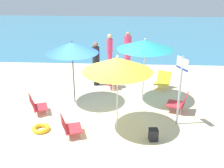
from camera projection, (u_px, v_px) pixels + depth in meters
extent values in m
plane|color=beige|center=(92.00, 117.00, 8.28)|extent=(40.00, 40.00, 0.00)
cube|color=teal|center=(114.00, 31.00, 20.54)|extent=(40.00, 16.00, 0.01)
cylinder|color=#4C4C51|center=(73.00, 73.00, 8.84)|extent=(0.04, 0.04, 2.07)
cone|color=blue|center=(72.00, 48.00, 8.52)|extent=(1.68, 1.68, 0.34)
sphere|color=#4C4C51|center=(72.00, 41.00, 8.44)|extent=(0.06, 0.06, 0.06)
cylinder|color=silver|center=(144.00, 71.00, 9.01)|extent=(0.04, 0.04, 2.09)
cone|color=teal|center=(145.00, 45.00, 8.67)|extent=(1.81, 1.81, 0.29)
sphere|color=silver|center=(145.00, 39.00, 8.60)|extent=(0.06, 0.06, 0.06)
cylinder|color=silver|center=(117.00, 94.00, 7.30)|extent=(0.04, 0.04, 2.07)
cone|color=yellow|center=(117.00, 64.00, 6.98)|extent=(1.85, 1.85, 0.37)
sphere|color=silver|center=(118.00, 56.00, 6.90)|extent=(0.06, 0.06, 0.06)
cube|color=red|center=(73.00, 128.00, 7.26)|extent=(0.59, 0.66, 0.03)
cube|color=red|center=(64.00, 124.00, 7.14)|extent=(0.30, 0.57, 0.35)
cylinder|color=silver|center=(79.00, 127.00, 7.54)|extent=(0.02, 0.02, 0.19)
cylinder|color=silver|center=(81.00, 136.00, 7.14)|extent=(0.02, 0.02, 0.19)
cylinder|color=silver|center=(66.00, 129.00, 7.46)|extent=(0.02, 0.02, 0.19)
cylinder|color=silver|center=(67.00, 137.00, 7.06)|extent=(0.02, 0.02, 0.19)
cube|color=gold|center=(162.00, 84.00, 10.21)|extent=(0.65, 0.61, 0.03)
cube|color=gold|center=(164.00, 77.00, 10.31)|extent=(0.54, 0.38, 0.43)
cylinder|color=silver|center=(165.00, 89.00, 10.02)|extent=(0.02, 0.02, 0.19)
cylinder|color=silver|center=(155.00, 87.00, 10.22)|extent=(0.02, 0.02, 0.19)
cylinder|color=silver|center=(168.00, 86.00, 10.29)|extent=(0.02, 0.02, 0.19)
cylinder|color=silver|center=(158.00, 84.00, 10.48)|extent=(0.02, 0.02, 0.19)
cube|color=red|center=(175.00, 104.00, 8.53)|extent=(0.67, 0.68, 0.03)
cube|color=red|center=(185.00, 100.00, 8.35)|extent=(0.33, 0.55, 0.39)
cylinder|color=silver|center=(167.00, 110.00, 8.47)|extent=(0.02, 0.02, 0.23)
cylinder|color=silver|center=(170.00, 104.00, 8.83)|extent=(0.02, 0.02, 0.23)
cylinder|color=silver|center=(180.00, 112.00, 8.32)|extent=(0.02, 0.02, 0.23)
cylinder|color=silver|center=(183.00, 106.00, 8.68)|extent=(0.02, 0.02, 0.23)
cube|color=red|center=(40.00, 107.00, 8.43)|extent=(0.60, 0.67, 0.03)
cube|color=red|center=(32.00, 102.00, 8.28)|extent=(0.35, 0.57, 0.41)
cylinder|color=silver|center=(45.00, 106.00, 8.71)|extent=(0.02, 0.02, 0.19)
cylinder|color=silver|center=(47.00, 113.00, 8.33)|extent=(0.02, 0.02, 0.19)
cylinder|color=silver|center=(35.00, 108.00, 8.61)|extent=(0.02, 0.02, 0.19)
cylinder|color=silver|center=(36.00, 114.00, 8.22)|extent=(0.02, 0.02, 0.19)
cylinder|color=#DB3866|center=(110.00, 60.00, 12.48)|extent=(0.23, 0.23, 0.76)
cylinder|color=#DB3866|center=(110.00, 45.00, 12.22)|extent=(0.27, 0.27, 0.59)
sphere|color=#DBAD84|center=(110.00, 36.00, 12.07)|extent=(0.22, 0.22, 0.22)
cube|color=#DB3866|center=(113.00, 83.00, 10.19)|extent=(0.44, 0.44, 0.12)
cylinder|color=#DBAD84|center=(113.00, 87.00, 10.09)|extent=(0.12, 0.12, 0.26)
cylinder|color=#DB3866|center=(112.00, 74.00, 10.25)|extent=(0.36, 0.36, 0.53)
sphere|color=#DBAD84|center=(112.00, 65.00, 10.11)|extent=(0.22, 0.22, 0.22)
cylinder|color=black|center=(96.00, 74.00, 10.50)|extent=(0.23, 0.23, 0.91)
cylinder|color=black|center=(96.00, 55.00, 10.21)|extent=(0.27, 0.27, 0.61)
sphere|color=#896042|center=(96.00, 44.00, 10.06)|extent=(0.18, 0.18, 0.18)
cylinder|color=#DB3866|center=(127.00, 59.00, 12.57)|extent=(0.28, 0.28, 0.78)
cylinder|color=#DB3866|center=(128.00, 43.00, 12.29)|extent=(0.33, 0.33, 0.68)
sphere|color=tan|center=(128.00, 34.00, 12.13)|extent=(0.19, 0.19, 0.19)
cylinder|color=#ADADB2|center=(180.00, 92.00, 7.51)|extent=(0.06, 0.06, 2.04)
cube|color=white|center=(182.00, 64.00, 7.21)|extent=(0.23, 0.45, 0.32)
cube|color=navy|center=(182.00, 68.00, 7.26)|extent=(0.23, 0.46, 0.06)
torus|color=yellow|center=(41.00, 128.00, 7.54)|extent=(0.50, 0.50, 0.12)
cube|color=black|center=(153.00, 135.00, 7.06)|extent=(0.25, 0.24, 0.33)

